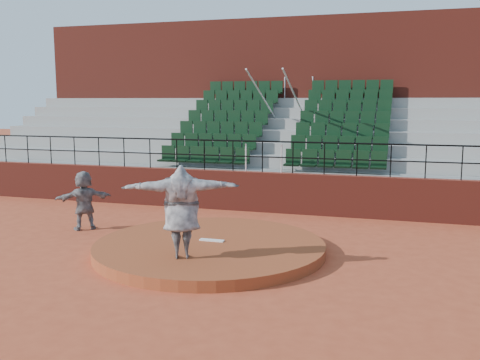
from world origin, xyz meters
name	(u,v)px	position (x,y,z in m)	size (l,w,h in m)	color
ground	(210,253)	(0.00, 0.00, 0.00)	(90.00, 90.00, 0.00)	#B04527
pitchers_mound	(210,247)	(0.00, 0.00, 0.12)	(5.50, 5.50, 0.25)	brown
pitching_rubber	(212,240)	(0.00, 0.15, 0.27)	(0.60, 0.15, 0.03)	white
boundary_wall	(262,192)	(0.00, 5.00, 0.65)	(24.00, 0.30, 1.30)	maroon
wall_railing	(262,150)	(0.00, 5.00, 2.03)	(24.04, 0.05, 1.03)	black
seating_deck	(286,157)	(0.00, 8.65, 1.44)	(24.00, 5.97, 4.63)	gray
press_box_facade	(305,102)	(0.00, 12.60, 3.55)	(24.00, 3.00, 7.10)	maroon
pitcher	(181,212)	(-0.15, -1.32, 1.26)	(2.48, 0.67, 2.01)	black
fielder	(84,200)	(-4.17, 1.18, 0.84)	(1.55, 0.49, 1.67)	black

